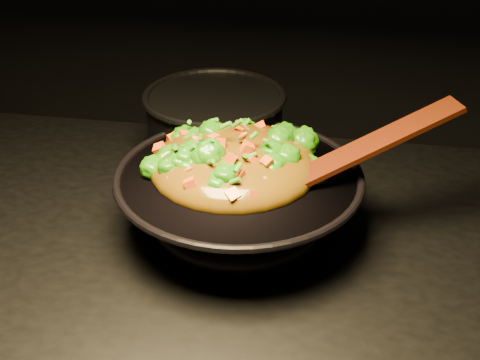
# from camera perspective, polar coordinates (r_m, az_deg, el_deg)

# --- Properties ---
(wok) EXTENTS (0.44, 0.44, 0.10)m
(wok) POSITION_cam_1_polar(r_m,az_deg,el_deg) (0.89, -0.11, -2.19)
(wok) COLOR black
(wok) RESTS_ON stovetop
(stir_fry) EXTENTS (0.31, 0.31, 0.09)m
(stir_fry) POSITION_cam_1_polar(r_m,az_deg,el_deg) (0.86, -0.59, 3.60)
(stir_fry) COLOR #236C07
(stir_fry) RESTS_ON wok
(spatula) EXTENTS (0.26, 0.14, 0.11)m
(spatula) POSITION_cam_1_polar(r_m,az_deg,el_deg) (0.86, 11.80, 3.02)
(spatula) COLOR #3E1706
(spatula) RESTS_ON wok
(back_pot) EXTENTS (0.28, 0.28, 0.14)m
(back_pot) POSITION_cam_1_polar(r_m,az_deg,el_deg) (1.07, -2.38, 4.94)
(back_pot) COLOR black
(back_pot) RESTS_ON stovetop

